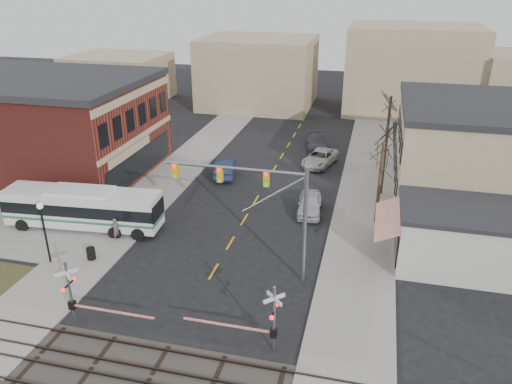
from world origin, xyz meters
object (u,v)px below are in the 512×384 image
(car_b, at_px, (225,167))
(car_d, at_px, (316,142))
(trash_bin, at_px, (91,253))
(car_c, at_px, (320,158))
(rr_crossing_west, at_px, (77,293))
(car_a, at_px, (310,204))
(pedestrian_near, at_px, (116,229))
(pedestrian_far, at_px, (106,205))
(traffic_signal_mast, at_px, (265,198))
(rr_crossing_east, at_px, (266,318))
(street_lamp, at_px, (43,221))
(transit_bus, at_px, (83,207))

(car_b, bearing_deg, car_d, -138.61)
(trash_bin, xyz_separation_m, car_c, (13.22, 22.95, 0.21))
(car_b, bearing_deg, rr_crossing_west, 74.76)
(car_a, height_order, car_c, car_a)
(trash_bin, xyz_separation_m, pedestrian_near, (0.37, 3.01, 0.43))
(rr_crossing_west, height_order, pedestrian_near, rr_crossing_west)
(car_b, relative_size, pedestrian_far, 2.94)
(car_a, distance_m, car_d, 16.92)
(car_c, bearing_deg, traffic_signal_mast, -79.29)
(traffic_signal_mast, height_order, pedestrian_far, traffic_signal_mast)
(traffic_signal_mast, distance_m, car_d, 27.48)
(car_a, bearing_deg, traffic_signal_mast, -103.86)
(rr_crossing_east, bearing_deg, pedestrian_near, 146.97)
(street_lamp, bearing_deg, car_a, 37.04)
(car_b, distance_m, pedestrian_far, 13.08)
(car_a, bearing_deg, transit_bus, -162.53)
(rr_crossing_east, xyz_separation_m, pedestrian_far, (-16.47, 12.45, -0.97))
(car_b, bearing_deg, traffic_signal_mast, 103.35)
(car_c, bearing_deg, rr_crossing_west, -96.03)
(rr_crossing_east, bearing_deg, transit_bus, 149.31)
(pedestrian_far, bearing_deg, transit_bus, -149.43)
(transit_bus, distance_m, rr_crossing_east, 19.77)
(rr_crossing_west, xyz_separation_m, car_c, (10.22, 29.17, -1.20))
(car_d, bearing_deg, rr_crossing_west, -115.89)
(rr_crossing_west, relative_size, trash_bin, 6.42)
(transit_bus, height_order, car_a, transit_bus)
(car_a, bearing_deg, rr_crossing_west, -126.77)
(traffic_signal_mast, xyz_separation_m, car_b, (-7.86, 16.63, -4.84))
(trash_bin, bearing_deg, pedestrian_near, 83.00)
(trash_bin, distance_m, car_c, 26.48)
(transit_bus, height_order, pedestrian_far, transit_bus)
(car_c, bearing_deg, pedestrian_near, -109.52)
(trash_bin, distance_m, pedestrian_near, 3.06)
(rr_crossing_west, bearing_deg, transit_bus, 120.02)
(traffic_signal_mast, relative_size, car_d, 1.74)
(transit_bus, height_order, pedestrian_near, transit_bus)
(transit_bus, relative_size, car_b, 2.41)
(car_a, xyz_separation_m, car_d, (-1.68, 16.84, -0.04))
(car_a, relative_size, car_d, 0.90)
(street_lamp, distance_m, pedestrian_far, 8.05)
(street_lamp, bearing_deg, rr_crossing_east, -16.03)
(rr_crossing_east, xyz_separation_m, car_c, (-0.71, 28.75, -1.20))
(street_lamp, bearing_deg, rr_crossing_west, -42.74)
(rr_crossing_east, height_order, car_a, rr_crossing_east)
(traffic_signal_mast, distance_m, rr_crossing_west, 12.37)
(rr_crossing_west, height_order, car_d, rr_crossing_west)
(traffic_signal_mast, bearing_deg, transit_bus, 168.30)
(car_c, bearing_deg, trash_bin, -106.66)
(traffic_signal_mast, height_order, car_b, traffic_signal_mast)
(transit_bus, distance_m, street_lamp, 5.59)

